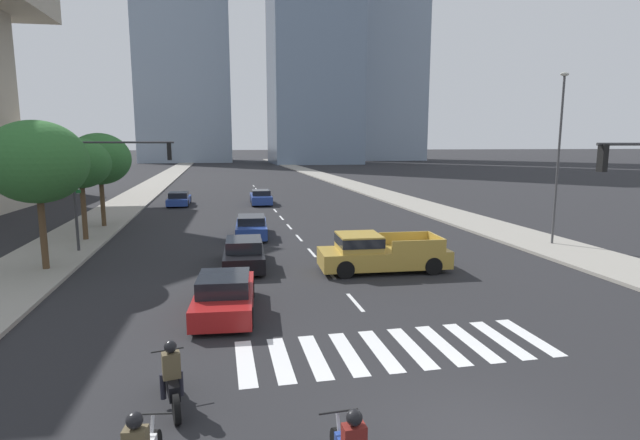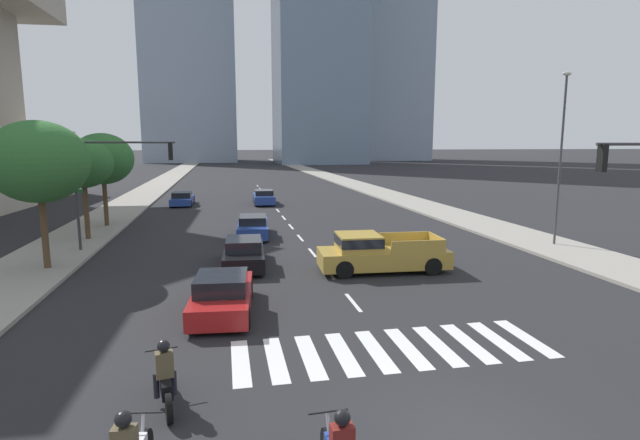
# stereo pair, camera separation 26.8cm
# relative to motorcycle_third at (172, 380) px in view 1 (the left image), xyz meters

# --- Properties ---
(ground_plane) EXTENTS (800.00, 800.00, 0.00)m
(ground_plane) POSITION_rel_motorcycle_third_xyz_m (5.68, -2.43, -0.58)
(ground_plane) COLOR #232326
(sidewalk_east) EXTENTS (4.00, 260.00, 0.15)m
(sidewalk_east) POSITION_rel_motorcycle_third_xyz_m (18.48, 27.57, -0.51)
(sidewalk_east) COLOR gray
(sidewalk_east) RESTS_ON ground
(sidewalk_west) EXTENTS (4.00, 260.00, 0.15)m
(sidewalk_west) POSITION_rel_motorcycle_third_xyz_m (-7.12, 27.57, -0.51)
(sidewalk_west) COLOR gray
(sidewalk_west) RESTS_ON ground
(crosswalk_near) EXTENTS (8.55, 2.74, 0.01)m
(crosswalk_near) POSITION_rel_motorcycle_third_xyz_m (5.68, 1.77, -0.58)
(crosswalk_near) COLOR silver
(crosswalk_near) RESTS_ON ground
(lane_divider_center) EXTENTS (0.14, 50.00, 0.01)m
(lane_divider_center) POSITION_rel_motorcycle_third_xyz_m (5.68, 29.77, -0.58)
(lane_divider_center) COLOR silver
(lane_divider_center) RESTS_ON ground
(motorcycle_third) EXTENTS (0.73, 2.04, 1.49)m
(motorcycle_third) POSITION_rel_motorcycle_third_xyz_m (0.00, 0.00, 0.00)
(motorcycle_third) COLOR black
(motorcycle_third) RESTS_ON ground
(pickup_truck) EXTENTS (5.68, 2.37, 1.67)m
(pickup_truck) POSITION_rel_motorcycle_third_xyz_m (7.78, 9.64, 0.23)
(pickup_truck) COLOR #B28E38
(pickup_truck) RESTS_ON ground
(sedan_black_0) EXTENTS (2.00, 4.68, 1.32)m
(sedan_black_0) POSITION_rel_motorcycle_third_xyz_m (2.15, 11.64, 0.02)
(sedan_black_0) COLOR black
(sedan_black_0) RESTS_ON ground
(sedan_red_1) EXTENTS (2.20, 4.52, 1.34)m
(sedan_red_1) POSITION_rel_motorcycle_third_xyz_m (1.19, 5.58, 0.03)
(sedan_red_1) COLOR maroon
(sedan_red_1) RESTS_ON ground
(sedan_blue_2) EXTENTS (1.96, 4.69, 1.31)m
(sedan_blue_2) POSITION_rel_motorcycle_third_xyz_m (4.92, 34.39, 0.03)
(sedan_blue_2) COLOR navy
(sedan_blue_2) RESTS_ON ground
(sedan_blue_3) EXTENTS (2.10, 4.89, 1.28)m
(sedan_blue_3) POSITION_rel_motorcycle_third_xyz_m (2.98, 18.76, 0.02)
(sedan_blue_3) COLOR navy
(sedan_blue_3) RESTS_ON ground
(sedan_blue_4) EXTENTS (1.94, 4.58, 1.21)m
(sedan_blue_4) POSITION_rel_motorcycle_third_xyz_m (-2.35, 35.00, -0.02)
(sedan_blue_4) COLOR navy
(sedan_blue_4) RESTS_ON ground
(traffic_signal_far) EXTENTS (5.19, 0.28, 5.81)m
(traffic_signal_far) POSITION_rel_motorcycle_third_xyz_m (-4.07, 16.08, 3.59)
(traffic_signal_far) COLOR #333335
(traffic_signal_far) RESTS_ON sidewalk_west
(street_lamp_east) EXTENTS (0.50, 0.24, 8.99)m
(street_lamp_east) POSITION_rel_motorcycle_third_xyz_m (18.78, 12.72, 4.68)
(street_lamp_east) COLOR #3F3F42
(street_lamp_east) RESTS_ON sidewalk_east
(street_tree_nearest) EXTENTS (4.09, 4.09, 6.33)m
(street_tree_nearest) POSITION_rel_motorcycle_third_xyz_m (-6.32, 12.49, 4.15)
(street_tree_nearest) COLOR #4C3823
(street_tree_nearest) RESTS_ON sidewalk_west
(street_tree_second) EXTENTS (3.24, 3.24, 5.65)m
(street_tree_second) POSITION_rel_motorcycle_third_xyz_m (-6.32, 19.15, 3.82)
(street_tree_second) COLOR #4C3823
(street_tree_second) RESTS_ON sidewalk_west
(street_tree_third) EXTENTS (3.89, 3.89, 6.02)m
(street_tree_third) POSITION_rel_motorcycle_third_xyz_m (-6.32, 23.79, 3.92)
(street_tree_third) COLOR #4C3823
(street_tree_third) RESTS_ON sidewalk_west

